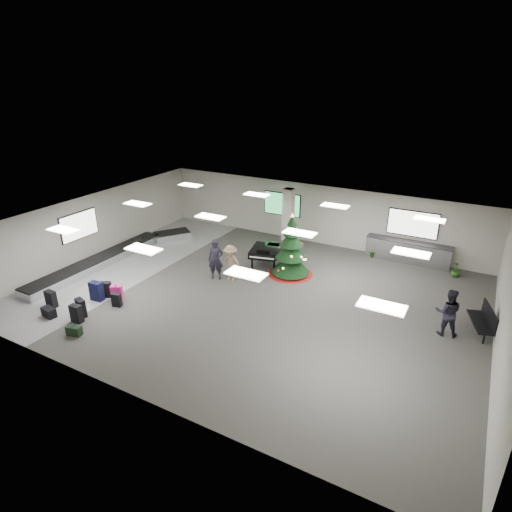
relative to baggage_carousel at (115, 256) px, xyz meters
The scene contains 21 objects.
ground 7.84m from the baggage_carousel, ahead, with size 18.00×18.00×0.00m, color #3B3936.
room_envelope 7.79m from the baggage_carousel, ahead, with size 18.02×14.02×3.21m.
baggage_carousel is the anchor object (origin of this frame).
service_counter 14.50m from the baggage_carousel, 27.67° to the left, with size 4.05×0.65×1.08m.
suitcase_0 5.81m from the baggage_carousel, 57.97° to the right, with size 0.46×0.27×0.72m.
suitcase_1 5.39m from the baggage_carousel, 57.55° to the right, with size 0.52×0.38×0.74m.
pink_suitcase 4.43m from the baggage_carousel, 43.20° to the right, with size 0.51×0.43×0.72m.
suitcase_3 4.87m from the baggage_carousel, 43.55° to the right, with size 0.42×0.30×0.58m.
navy_suitcase 4.16m from the baggage_carousel, 54.07° to the right, with size 0.55×0.35×0.84m.
suitcase_5 4.79m from the baggage_carousel, 74.73° to the right, with size 0.47×0.27×0.71m.
green_duffel 6.70m from the baggage_carousel, 56.47° to the right, with size 0.58×0.38×0.37m.
suitcase_8 3.94m from the baggage_carousel, 49.64° to the right, with size 0.53×0.45×0.70m.
black_duffel 5.51m from the baggage_carousel, 70.55° to the right, with size 0.62×0.39×0.40m.
christmas_tree 8.84m from the baggage_carousel, 17.96° to the left, with size 2.09×2.09×2.98m.
grand_piano 7.58m from the baggage_carousel, 23.84° to the left, with size 1.73×2.04×1.02m.
bench 16.52m from the baggage_carousel, ahead, with size 1.02×1.73×1.04m.
traveler_a 5.70m from the baggage_carousel, ahead, with size 0.68×0.45×1.86m, color black.
traveler_b 6.37m from the baggage_carousel, ahead, with size 1.08×0.62×1.67m, color #917559.
traveler_bench 15.31m from the baggage_carousel, ahead, with size 0.87×0.68×1.78m, color black.
potted_plant_left 13.00m from the baggage_carousel, 30.21° to the left, with size 0.41×0.33×0.75m, color #1B3E14.
potted_plant_right 16.31m from the baggage_carousel, 21.92° to the left, with size 0.40×0.40×0.71m, color #1B3E14.
Camera 1 is at (7.75, -13.89, 8.62)m, focal length 30.00 mm.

